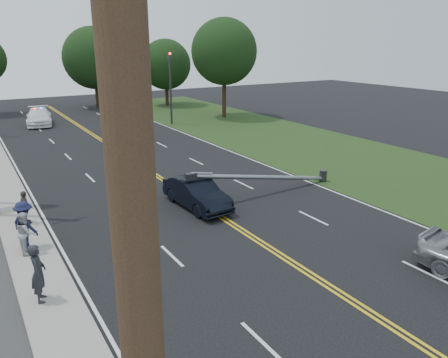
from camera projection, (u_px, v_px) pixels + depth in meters
ground at (312, 276)px, 15.75m from camera, size 120.00×120.00×0.00m
sidewalk at (21, 227)px, 19.72m from camera, size 1.80×70.00×0.12m
grass_verge at (360, 161)px, 30.58m from camera, size 12.00×80.00×0.01m
centerline_yellow at (187, 195)px, 23.89m from camera, size 0.36×80.00×0.00m
traffic_signal at (170, 82)px, 43.01m from camera, size 0.28×0.41×7.05m
fallen_streetlight at (271, 177)px, 24.06m from camera, size 9.36×0.44×1.91m
tree_7 at (94, 58)px, 53.74m from camera, size 7.56×7.56×9.83m
tree_8 at (166, 64)px, 55.65m from camera, size 6.35×6.35×8.36m
tree_9 at (224, 52)px, 46.25m from camera, size 7.01×7.01×10.48m
crashed_sedan at (197, 193)px, 22.03m from camera, size 1.84×4.63×1.50m
emergency_a at (123, 132)px, 36.55m from camera, size 4.16×6.21×1.58m
emergency_b at (39, 117)px, 43.67m from camera, size 3.19×5.95×1.64m
bystander_a at (38, 273)px, 13.77m from camera, size 0.62×0.80×1.96m
bystander_b at (26, 233)px, 16.98m from camera, size 0.72×0.88×1.69m
bystander_c at (25, 225)px, 17.39m from camera, size 1.26×1.46×1.95m
bystander_d at (25, 207)px, 19.75m from camera, size 0.43×0.93×1.55m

